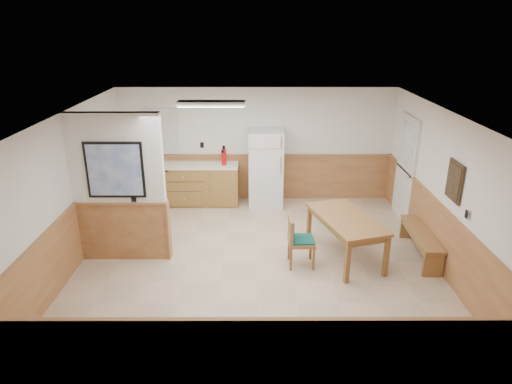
{
  "coord_description": "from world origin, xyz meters",
  "views": [
    {
      "loc": [
        -0.03,
        -6.76,
        3.81
      ],
      "look_at": [
        -0.02,
        0.4,
        1.12
      ],
      "focal_mm": 32.0,
      "sensor_mm": 36.0,
      "label": 1
    }
  ],
  "objects_px": {
    "dining_table": "(346,223)",
    "dining_chair": "(296,238)",
    "fire_extinguisher": "(224,157)",
    "refrigerator": "(266,168)",
    "soap_bottle": "(153,159)",
    "dining_bench": "(421,238)"
  },
  "relations": [
    {
      "from": "dining_table",
      "to": "dining_chair",
      "type": "distance_m",
      "value": 0.89
    },
    {
      "from": "fire_extinguisher",
      "to": "dining_table",
      "type": "bearing_deg",
      "value": -66.26
    },
    {
      "from": "refrigerator",
      "to": "dining_table",
      "type": "height_order",
      "value": "refrigerator"
    },
    {
      "from": "refrigerator",
      "to": "soap_bottle",
      "type": "bearing_deg",
      "value": 179.56
    },
    {
      "from": "soap_bottle",
      "to": "fire_extinguisher",
      "type": "bearing_deg",
      "value": -2.86
    },
    {
      "from": "soap_bottle",
      "to": "dining_chair",
      "type": "bearing_deg",
      "value": -43.95
    },
    {
      "from": "dining_table",
      "to": "dining_bench",
      "type": "height_order",
      "value": "dining_table"
    },
    {
      "from": "dining_table",
      "to": "refrigerator",
      "type": "bearing_deg",
      "value": 100.54
    },
    {
      "from": "fire_extinguisher",
      "to": "dining_chair",
      "type": "bearing_deg",
      "value": -81.5
    },
    {
      "from": "dining_chair",
      "to": "fire_extinguisher",
      "type": "relative_size",
      "value": 1.99
    },
    {
      "from": "refrigerator",
      "to": "fire_extinguisher",
      "type": "height_order",
      "value": "refrigerator"
    },
    {
      "from": "dining_chair",
      "to": "fire_extinguisher",
      "type": "height_order",
      "value": "fire_extinguisher"
    },
    {
      "from": "dining_table",
      "to": "soap_bottle",
      "type": "bearing_deg",
      "value": 128.79
    },
    {
      "from": "refrigerator",
      "to": "dining_chair",
      "type": "bearing_deg",
      "value": -79.42
    },
    {
      "from": "dining_bench",
      "to": "fire_extinguisher",
      "type": "xyz_separation_m",
      "value": [
        -3.5,
        2.39,
        0.75
      ]
    },
    {
      "from": "refrigerator",
      "to": "dining_chair",
      "type": "xyz_separation_m",
      "value": [
        0.43,
        -2.69,
        -0.33
      ]
    },
    {
      "from": "fire_extinguisher",
      "to": "soap_bottle",
      "type": "height_order",
      "value": "fire_extinguisher"
    },
    {
      "from": "soap_bottle",
      "to": "dining_table",
      "type": "bearing_deg",
      "value": -34.23
    },
    {
      "from": "dining_bench",
      "to": "refrigerator",
      "type": "bearing_deg",
      "value": 139.56
    },
    {
      "from": "refrigerator",
      "to": "fire_extinguisher",
      "type": "xyz_separation_m",
      "value": [
        -0.91,
        0.0,
        0.26
      ]
    },
    {
      "from": "dining_chair",
      "to": "fire_extinguisher",
      "type": "distance_m",
      "value": 3.07
    },
    {
      "from": "dining_bench",
      "to": "fire_extinguisher",
      "type": "distance_m",
      "value": 4.3
    }
  ]
}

